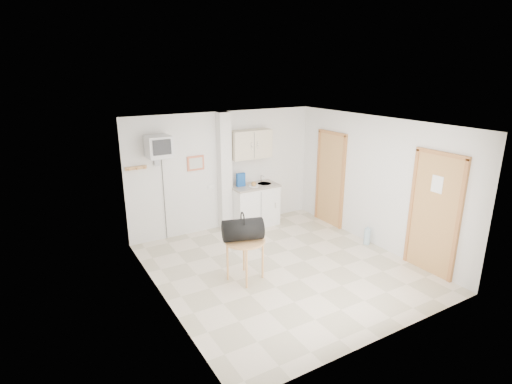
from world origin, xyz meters
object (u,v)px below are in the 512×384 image
duffel_bag (243,230)px  crt_television (159,147)px  round_table (245,245)px  water_bottle (367,236)px

duffel_bag → crt_television: bearing=124.3°
round_table → crt_television: bearing=108.8°
crt_television → round_table: 2.53m
duffel_bag → water_bottle: bearing=15.1°
crt_television → round_table: bearing=-71.2°
crt_television → duffel_bag: crt_television is taller
round_table → water_bottle: round_table is taller
round_table → duffel_bag: bearing=140.2°
round_table → duffel_bag: duffel_bag is taller
crt_television → duffel_bag: size_ratio=3.02×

